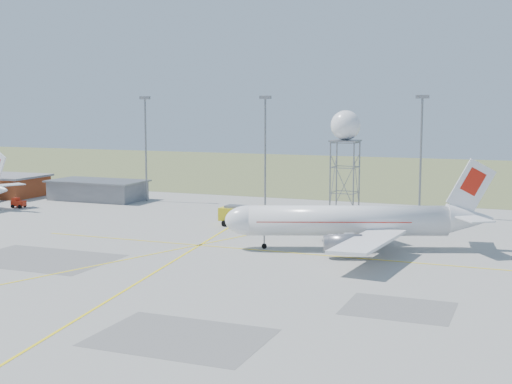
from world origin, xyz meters
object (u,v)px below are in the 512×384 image
at_px(airliner_main, 352,221).
at_px(baggage_tug, 18,204).
at_px(radar_tower, 345,158).
at_px(fire_truck, 247,216).

bearing_deg(airliner_main, baggage_tug, -32.75).
distance_m(airliner_main, baggage_tug, 68.03).
xyz_separation_m(radar_tower, fire_truck, (-11.78, -14.36, -8.50)).
xyz_separation_m(radar_tower, baggage_tug, (-58.76, -11.27, -9.38)).
distance_m(radar_tower, fire_truck, 20.43).
xyz_separation_m(airliner_main, fire_truck, (-19.53, 10.96, -2.09)).
height_order(airliner_main, fire_truck, airliner_main).
xyz_separation_m(airliner_main, baggage_tug, (-66.50, 14.05, -2.98)).
height_order(fire_truck, baggage_tug, fire_truck).
bearing_deg(baggage_tug, radar_tower, 2.34).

